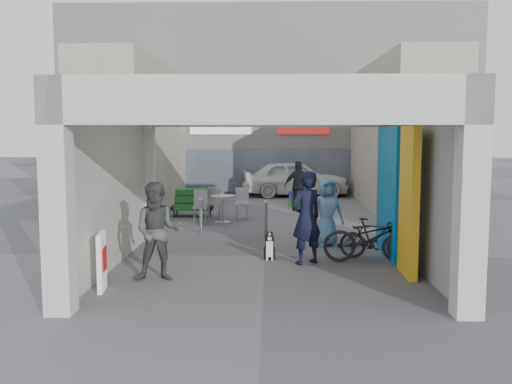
{
  "coord_description": "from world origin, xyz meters",
  "views": [
    {
      "loc": [
        0.12,
        -12.19,
        2.73
      ],
      "look_at": [
        -0.22,
        1.0,
        1.29
      ],
      "focal_mm": 40.0,
      "sensor_mm": 36.0,
      "label": 1
    }
  ],
  "objects_px": {
    "man_elderly": "(327,212)",
    "white_van": "(295,178)",
    "man_crates": "(299,186)",
    "bicycle_front": "(371,237)",
    "cafe_set": "(219,210)",
    "produce_stand": "(192,206)",
    "man_back_turned": "(158,232)",
    "man_with_dog": "(307,218)",
    "border_collie": "(270,248)",
    "bicycle_rear": "(374,239)"
  },
  "relations": [
    {
      "from": "border_collie",
      "to": "man_back_turned",
      "type": "relative_size",
      "value": 0.35
    },
    {
      "from": "bicycle_front",
      "to": "produce_stand",
      "type": "bearing_deg",
      "value": 35.22
    },
    {
      "from": "man_with_dog",
      "to": "white_van",
      "type": "relative_size",
      "value": 0.44
    },
    {
      "from": "man_crates",
      "to": "white_van",
      "type": "bearing_deg",
      "value": -93.31
    },
    {
      "from": "white_van",
      "to": "man_crates",
      "type": "bearing_deg",
      "value": 174.14
    },
    {
      "from": "bicycle_front",
      "to": "white_van",
      "type": "xyz_separation_m",
      "value": [
        -1.08,
        11.83,
        0.23
      ]
    },
    {
      "from": "border_collie",
      "to": "white_van",
      "type": "height_order",
      "value": "white_van"
    },
    {
      "from": "bicycle_front",
      "to": "bicycle_rear",
      "type": "xyz_separation_m",
      "value": [
        0.09,
        0.18,
        -0.08
      ]
    },
    {
      "from": "man_back_turned",
      "to": "man_crates",
      "type": "bearing_deg",
      "value": 67.36
    },
    {
      "from": "cafe_set",
      "to": "produce_stand",
      "type": "relative_size",
      "value": 1.23
    },
    {
      "from": "man_elderly",
      "to": "man_crates",
      "type": "distance_m",
      "value": 5.78
    },
    {
      "from": "produce_stand",
      "to": "man_elderly",
      "type": "relative_size",
      "value": 0.81
    },
    {
      "from": "man_with_dog",
      "to": "man_crates",
      "type": "bearing_deg",
      "value": -123.0
    },
    {
      "from": "man_elderly",
      "to": "white_van",
      "type": "height_order",
      "value": "man_elderly"
    },
    {
      "from": "border_collie",
      "to": "bicycle_front",
      "type": "distance_m",
      "value": 2.13
    },
    {
      "from": "man_back_turned",
      "to": "bicycle_front",
      "type": "distance_m",
      "value": 4.43
    },
    {
      "from": "white_van",
      "to": "border_collie",
      "type": "bearing_deg",
      "value": 169.85
    },
    {
      "from": "cafe_set",
      "to": "man_elderly",
      "type": "distance_m",
      "value": 4.64
    },
    {
      "from": "man_elderly",
      "to": "white_van",
      "type": "distance_m",
      "value": 10.16
    },
    {
      "from": "man_crates",
      "to": "cafe_set",
      "type": "bearing_deg",
      "value": 38.25
    },
    {
      "from": "man_with_dog",
      "to": "bicycle_rear",
      "type": "height_order",
      "value": "man_with_dog"
    },
    {
      "from": "border_collie",
      "to": "man_crates",
      "type": "xyz_separation_m",
      "value": [
        0.97,
        7.29,
        0.6
      ]
    },
    {
      "from": "white_van",
      "to": "produce_stand",
      "type": "bearing_deg",
      "value": 143.1
    },
    {
      "from": "cafe_set",
      "to": "man_with_dog",
      "type": "xyz_separation_m",
      "value": [
        2.27,
        -5.51,
        0.61
      ]
    },
    {
      "from": "man_back_turned",
      "to": "man_elderly",
      "type": "distance_m",
      "value": 4.68
    },
    {
      "from": "white_van",
      "to": "man_elderly",
      "type": "bearing_deg",
      "value": 176.72
    },
    {
      "from": "cafe_set",
      "to": "white_van",
      "type": "distance_m",
      "value": 7.03
    },
    {
      "from": "border_collie",
      "to": "bicycle_rear",
      "type": "distance_m",
      "value": 2.21
    },
    {
      "from": "cafe_set",
      "to": "man_back_turned",
      "type": "distance_m",
      "value": 6.9
    },
    {
      "from": "border_collie",
      "to": "white_van",
      "type": "bearing_deg",
      "value": 81.78
    },
    {
      "from": "man_crates",
      "to": "bicycle_rear",
      "type": "relative_size",
      "value": 1.16
    },
    {
      "from": "border_collie",
      "to": "man_back_turned",
      "type": "distance_m",
      "value": 2.73
    },
    {
      "from": "border_collie",
      "to": "bicycle_front",
      "type": "xyz_separation_m",
      "value": [
        2.1,
        -0.15,
        0.27
      ]
    },
    {
      "from": "bicycle_front",
      "to": "bicycle_rear",
      "type": "relative_size",
      "value": 1.34
    },
    {
      "from": "produce_stand",
      "to": "bicycle_front",
      "type": "height_order",
      "value": "bicycle_front"
    },
    {
      "from": "bicycle_rear",
      "to": "produce_stand",
      "type": "bearing_deg",
      "value": 57.17
    },
    {
      "from": "man_elderly",
      "to": "white_van",
      "type": "relative_size",
      "value": 0.37
    },
    {
      "from": "man_crates",
      "to": "bicycle_front",
      "type": "height_order",
      "value": "man_crates"
    },
    {
      "from": "man_elderly",
      "to": "man_crates",
      "type": "bearing_deg",
      "value": 77.48
    },
    {
      "from": "bicycle_rear",
      "to": "bicycle_front",
      "type": "bearing_deg",
      "value": 172.3
    },
    {
      "from": "man_back_turned",
      "to": "cafe_set",
      "type": "bearing_deg",
      "value": 81.57
    },
    {
      "from": "man_back_turned",
      "to": "man_crates",
      "type": "height_order",
      "value": "man_back_turned"
    },
    {
      "from": "bicycle_front",
      "to": "white_van",
      "type": "distance_m",
      "value": 11.88
    },
    {
      "from": "produce_stand",
      "to": "man_back_turned",
      "type": "relative_size",
      "value": 0.72
    },
    {
      "from": "man_elderly",
      "to": "bicycle_rear",
      "type": "relative_size",
      "value": 1.1
    },
    {
      "from": "man_crates",
      "to": "man_with_dog",
      "type": "bearing_deg",
      "value": 85.8
    },
    {
      "from": "border_collie",
      "to": "man_elderly",
      "type": "bearing_deg",
      "value": 45.09
    },
    {
      "from": "bicycle_rear",
      "to": "border_collie",
      "type": "bearing_deg",
      "value": 110.11
    },
    {
      "from": "man_with_dog",
      "to": "man_crates",
      "type": "height_order",
      "value": "man_with_dog"
    },
    {
      "from": "cafe_set",
      "to": "border_collie",
      "type": "bearing_deg",
      "value": -73.49
    }
  ]
}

